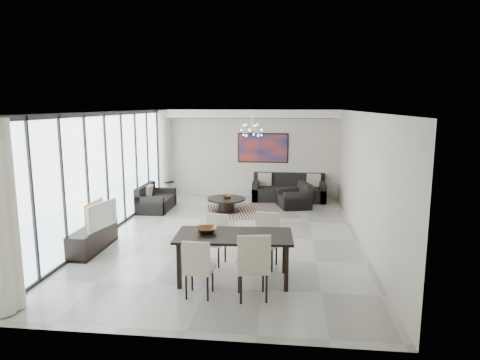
# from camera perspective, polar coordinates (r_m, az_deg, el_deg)

# --- Properties ---
(room_shell) EXTENTS (6.00, 9.00, 2.90)m
(room_shell) POSITION_cam_1_polar(r_m,az_deg,el_deg) (9.77, 1.27, 0.53)
(room_shell) COLOR #A8A39B
(room_shell) RESTS_ON ground
(window_wall) EXTENTS (0.37, 8.95, 2.90)m
(window_wall) POSITION_cam_1_polar(r_m,az_deg,el_deg) (10.59, -16.91, 0.94)
(window_wall) COLOR silver
(window_wall) RESTS_ON floor
(soffit) EXTENTS (5.98, 0.40, 0.26)m
(soffit) POSITION_cam_1_polar(r_m,az_deg,el_deg) (13.97, 1.01, 8.82)
(soffit) COLOR white
(soffit) RESTS_ON room_shell
(painting) EXTENTS (1.68, 0.04, 0.98)m
(painting) POSITION_cam_1_polar(r_m,az_deg,el_deg) (14.16, 3.08, 4.29)
(painting) COLOR #B63519
(painting) RESTS_ON room_shell
(chandelier) EXTENTS (0.66, 0.66, 0.71)m
(chandelier) POSITION_cam_1_polar(r_m,az_deg,el_deg) (12.16, 1.60, 6.67)
(chandelier) COLOR silver
(chandelier) RESTS_ON room_shell
(rug) EXTENTS (2.80, 2.40, 0.01)m
(rug) POSITION_cam_1_polar(r_m,az_deg,el_deg) (12.52, 1.40, -4.10)
(rug) COLOR black
(rug) RESTS_ON floor
(coffee_table) EXTENTS (1.11, 1.11, 0.39)m
(coffee_table) POSITION_cam_1_polar(r_m,az_deg,el_deg) (12.43, -1.83, -3.20)
(coffee_table) COLOR black
(coffee_table) RESTS_ON floor
(bowl_coffee) EXTENTS (0.27, 0.27, 0.07)m
(bowl_coffee) POSITION_cam_1_polar(r_m,az_deg,el_deg) (12.43, -1.75, -2.24)
(bowl_coffee) COLOR brown
(bowl_coffee) RESTS_ON coffee_table
(sofa_main) EXTENTS (2.33, 0.95, 0.85)m
(sofa_main) POSITION_cam_1_polar(r_m,az_deg,el_deg) (13.95, 6.52, -1.52)
(sofa_main) COLOR black
(sofa_main) RESTS_ON floor
(loveseat) EXTENTS (0.82, 1.46, 0.73)m
(loveseat) POSITION_cam_1_polar(r_m,az_deg,el_deg) (12.85, -11.27, -2.82)
(loveseat) COLOR black
(loveseat) RESTS_ON floor
(armchair) EXTENTS (1.08, 1.11, 0.75)m
(armchair) POSITION_cam_1_polar(r_m,az_deg,el_deg) (12.95, 7.38, -2.56)
(armchair) COLOR black
(armchair) RESTS_ON floor
(side_table) EXTENTS (0.38, 0.38, 0.53)m
(side_table) POSITION_cam_1_polar(r_m,az_deg,el_deg) (14.57, -9.51, -0.84)
(side_table) COLOR black
(side_table) RESTS_ON floor
(tv_console) EXTENTS (0.45, 1.60, 0.50)m
(tv_console) POSITION_cam_1_polar(r_m,az_deg,el_deg) (9.68, -19.02, -7.41)
(tv_console) COLOR black
(tv_console) RESTS_ON floor
(television) EXTENTS (0.31, 0.97, 0.55)m
(television) POSITION_cam_1_polar(r_m,az_deg,el_deg) (9.46, -18.38, -4.46)
(television) COLOR gray
(television) RESTS_ON tv_console
(dining_table) EXTENTS (2.06, 1.11, 0.84)m
(dining_table) POSITION_cam_1_polar(r_m,az_deg,el_deg) (7.49, -0.80, -7.89)
(dining_table) COLOR black
(dining_table) RESTS_ON floor
(dining_chair_sw) EXTENTS (0.47, 0.47, 0.97)m
(dining_chair_sw) POSITION_cam_1_polar(r_m,az_deg,el_deg) (6.93, -5.65, -11.20)
(dining_chair_sw) COLOR beige
(dining_chair_sw) RESTS_ON floor
(dining_chair_se) EXTENTS (0.60, 0.60, 1.11)m
(dining_chair_se) POSITION_cam_1_polar(r_m,az_deg,el_deg) (6.77, 1.78, -10.90)
(dining_chair_se) COLOR beige
(dining_chair_se) RESTS_ON floor
(dining_chair_nw) EXTENTS (0.53, 0.53, 0.96)m
(dining_chair_nw) POSITION_cam_1_polar(r_m,az_deg,el_deg) (8.40, -3.31, -7.39)
(dining_chair_nw) COLOR beige
(dining_chair_nw) RESTS_ON floor
(dining_chair_ne) EXTENTS (0.55, 0.55, 1.02)m
(dining_chair_ne) POSITION_cam_1_polar(r_m,az_deg,el_deg) (8.24, 3.51, -7.44)
(dining_chair_ne) COLOR beige
(dining_chair_ne) RESTS_ON floor
(bowl_dining) EXTENTS (0.43, 0.43, 0.09)m
(bowl_dining) POSITION_cam_1_polar(r_m,az_deg,el_deg) (7.60, -4.50, -6.64)
(bowl_dining) COLOR brown
(bowl_dining) RESTS_ON dining_table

